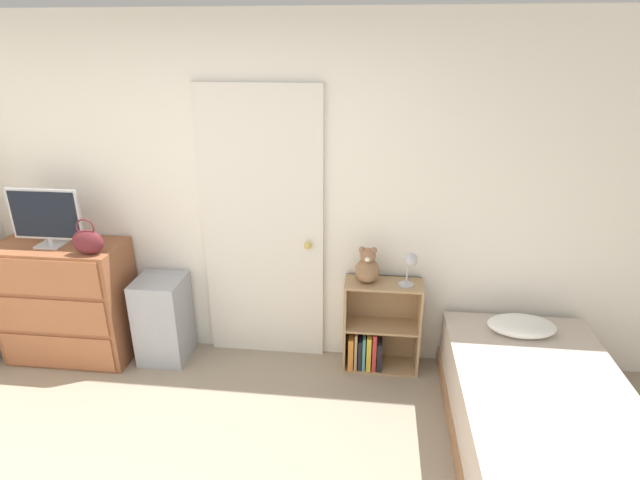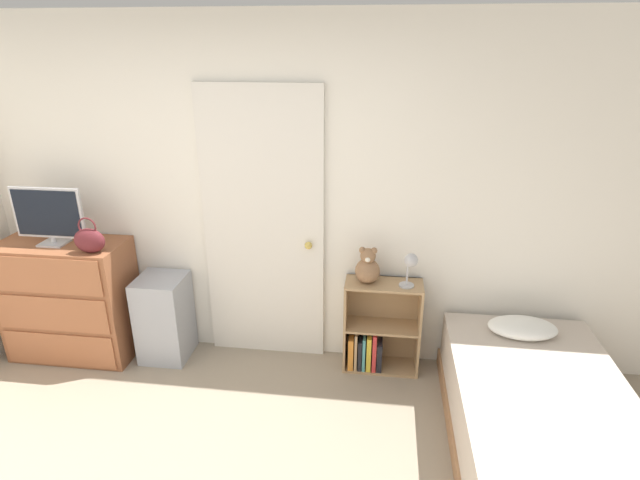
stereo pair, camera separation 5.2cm
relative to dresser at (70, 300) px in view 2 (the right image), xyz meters
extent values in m
cube|color=white|center=(1.43, 0.28, 0.80)|extent=(10.00, 0.06, 2.55)
cube|color=silver|center=(1.51, 0.23, 0.57)|extent=(0.90, 0.04, 2.09)
sphere|color=gold|center=(1.85, 0.18, 0.48)|extent=(0.06, 0.06, 0.06)
cube|color=brown|center=(0.00, 0.00, 0.00)|extent=(0.95, 0.45, 0.94)
cube|color=#9D5B39|center=(0.00, -0.23, -0.31)|extent=(0.87, 0.01, 0.28)
cube|color=#9D5B39|center=(0.00, -0.23, 0.00)|extent=(0.87, 0.01, 0.28)
cube|color=#9D5B39|center=(0.00, -0.23, 0.31)|extent=(0.87, 0.01, 0.28)
cube|color=#B7B7BC|center=(-0.02, -0.01, 0.48)|extent=(0.19, 0.16, 0.01)
cylinder|color=#B7B7BC|center=(-0.02, -0.01, 0.51)|extent=(0.04, 0.04, 0.04)
cube|color=#B7B7BC|center=(-0.02, -0.01, 0.72)|extent=(0.53, 0.02, 0.38)
cube|color=black|center=(-0.02, -0.03, 0.72)|extent=(0.50, 0.01, 0.34)
ellipsoid|color=#591E23|center=(0.34, -0.13, 0.56)|extent=(0.23, 0.12, 0.18)
torus|color=#591E23|center=(0.34, -0.13, 0.67)|extent=(0.14, 0.01, 0.14)
cube|color=#999EA8|center=(0.73, 0.05, -0.13)|extent=(0.36, 0.36, 0.68)
cube|color=tan|center=(2.15, 0.11, -0.11)|extent=(0.02, 0.25, 0.72)
cube|color=tan|center=(2.69, 0.11, -0.11)|extent=(0.02, 0.25, 0.72)
cube|color=tan|center=(2.42, 0.11, -0.46)|extent=(0.53, 0.25, 0.02)
cube|color=tan|center=(2.42, 0.11, -0.11)|extent=(0.53, 0.25, 0.02)
cube|color=tan|center=(2.42, 0.11, 0.24)|extent=(0.53, 0.25, 0.02)
cube|color=tan|center=(2.42, 0.23, -0.11)|extent=(0.56, 0.01, 0.72)
cube|color=orange|center=(2.20, 0.07, -0.32)|extent=(0.04, 0.16, 0.26)
cube|color=tan|center=(2.23, 0.08, -0.30)|extent=(0.02, 0.18, 0.30)
cube|color=black|center=(2.26, 0.10, -0.33)|extent=(0.03, 0.21, 0.25)
cube|color=teal|center=(2.29, 0.08, -0.32)|extent=(0.02, 0.17, 0.27)
cube|color=gold|center=(2.33, 0.06, -0.31)|extent=(0.03, 0.14, 0.28)
cube|color=red|center=(2.37, 0.09, -0.30)|extent=(0.03, 0.19, 0.31)
cube|color=black|center=(2.41, 0.06, -0.34)|extent=(0.04, 0.14, 0.23)
sphere|color=#8C6647|center=(2.29, 0.11, 0.33)|extent=(0.18, 0.18, 0.18)
sphere|color=#8C6647|center=(2.29, 0.11, 0.45)|extent=(0.11, 0.11, 0.11)
sphere|color=silver|center=(2.29, 0.06, 0.44)|extent=(0.04, 0.04, 0.04)
sphere|color=#8C6647|center=(2.25, 0.11, 0.49)|extent=(0.05, 0.05, 0.05)
sphere|color=#8C6647|center=(2.34, 0.11, 0.49)|extent=(0.05, 0.05, 0.05)
cylinder|color=#B2B2B7|center=(2.58, 0.08, 0.25)|extent=(0.11, 0.11, 0.01)
cylinder|color=#B2B2B7|center=(2.58, 0.08, 0.34)|extent=(0.01, 0.01, 0.17)
sphere|color=#B2B2B7|center=(2.59, 0.07, 0.45)|extent=(0.10, 0.10, 0.10)
cube|color=#996B47|center=(3.37, -0.72, -0.41)|extent=(1.03, 1.90, 0.12)
cube|color=beige|center=(3.37, -0.72, -0.18)|extent=(1.00, 1.85, 0.34)
ellipsoid|color=white|center=(3.37, -0.04, 0.04)|extent=(0.46, 0.28, 0.12)
camera|label=1|loc=(2.32, -3.16, 1.85)|focal=28.00mm
camera|label=2|loc=(2.38, -3.16, 1.85)|focal=28.00mm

